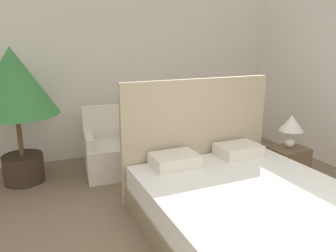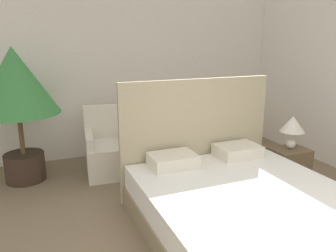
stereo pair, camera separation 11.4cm
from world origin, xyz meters
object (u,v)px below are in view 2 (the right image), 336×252
Objects in this scene: table_lamp at (292,126)px; armchair_near_window_left at (109,154)px; armchair_near_window_right at (177,145)px; potted_palm at (16,89)px; side_table at (145,155)px; bed at (241,204)px; nightstand at (289,165)px.

armchair_near_window_left is at bearing 151.63° from table_lamp.
armchair_near_window_left is 1.04m from armchair_near_window_right.
potted_palm reaches higher than side_table.
armchair_near_window_right is 2.32× the size of side_table.
bed reaches higher than side_table.
bed is 4.59× the size of nightstand.
armchair_near_window_right is 0.53× the size of potted_palm.
armchair_near_window_left is 2.14× the size of table_lamp.
potted_palm is (-1.11, 0.19, 0.95)m from armchair_near_window_left.
side_table is at bearing 100.60° from bed.
table_lamp is at bearing 30.79° from bed.
armchair_near_window_left is at bearing -179.94° from side_table.
armchair_near_window_right is at bearing 133.83° from table_lamp.
table_lamp is 1.08× the size of side_table.
bed is 1.57m from table_lamp.
bed is 2.31× the size of armchair_near_window_right.
armchair_near_window_right is 0.53m from side_table.
nightstand is (1.10, -1.19, -0.06)m from armchair_near_window_right.
bed is 3.07m from potted_palm.
nightstand is (1.26, 0.74, -0.05)m from bed.
table_lamp is (3.28, -1.36, -0.47)m from potted_palm.
table_lamp reaches higher than side_table.
side_table is at bearing 144.57° from table_lamp.
armchair_near_window_left reaches higher than table_lamp.
nightstand is at bearing -22.80° from armchair_near_window_left.
potted_palm reaches higher than nightstand.
potted_palm is at bearing 170.18° from armchair_near_window_right.
side_table is at bearing 143.73° from nightstand.
armchair_near_window_left is 1.48m from potted_palm.
bed reaches higher than armchair_near_window_left.
bed is at bearing -79.40° from side_table.
bed is at bearing -99.46° from armchair_near_window_right.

